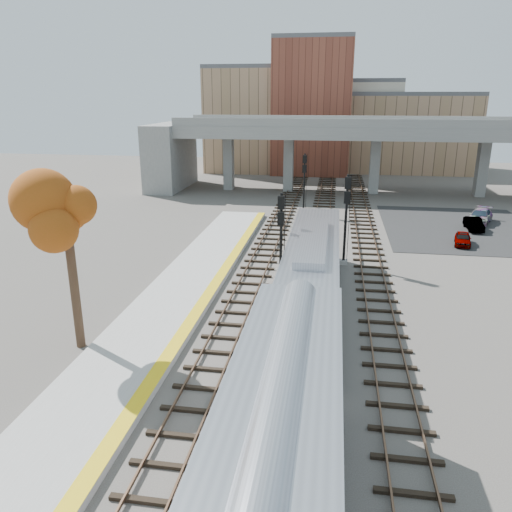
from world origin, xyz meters
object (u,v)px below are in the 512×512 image
(signal_mast_mid, at_px, (346,222))
(signal_mast_far, at_px, (304,186))
(signal_mast_near, at_px, (281,246))
(car_c, at_px, (480,216))
(tree, at_px, (66,214))
(locomotive, at_px, (312,271))
(car_a, at_px, (463,239))
(car_b, at_px, (474,224))

(signal_mast_mid, relative_size, signal_mast_far, 1.06)
(signal_mast_near, xyz_separation_m, signal_mast_mid, (4.10, 6.08, 0.23))
(signal_mast_mid, xyz_separation_m, car_c, (13.44, 14.89, -2.57))
(tree, bearing_deg, locomotive, 30.99)
(tree, bearing_deg, car_c, 48.37)
(tree, xyz_separation_m, car_a, (23.17, 21.67, -6.24))
(car_a, xyz_separation_m, car_c, (3.47, 8.30, 0.13))
(signal_mast_mid, relative_size, car_b, 1.90)
(tree, bearing_deg, signal_mast_near, 44.69)
(signal_mast_near, relative_size, car_a, 2.02)
(signal_mast_mid, bearing_deg, locomotive, -103.46)
(signal_mast_mid, distance_m, car_b, 17.15)
(signal_mast_far, bearing_deg, car_a, -34.93)
(signal_mast_far, xyz_separation_m, car_b, (16.21, -4.57, -2.38))
(signal_mast_near, relative_size, signal_mast_mid, 0.95)
(locomotive, bearing_deg, car_a, 51.31)
(signal_mast_near, bearing_deg, car_b, 47.87)
(signal_mast_mid, relative_size, car_c, 1.46)
(signal_mast_mid, bearing_deg, car_b, 44.36)
(signal_mast_mid, xyz_separation_m, car_a, (9.97, 6.59, -2.69))
(locomotive, height_order, signal_mast_mid, signal_mast_mid)
(signal_mast_near, height_order, car_c, signal_mast_near)
(car_a, distance_m, car_b, 5.68)
(signal_mast_near, distance_m, car_c, 27.43)
(locomotive, distance_m, signal_mast_mid, 8.65)
(signal_mast_far, xyz_separation_m, tree, (-9.10, -31.50, 3.82))
(tree, bearing_deg, car_b, 46.77)
(signal_mast_mid, distance_m, tree, 20.35)
(car_b, distance_m, car_c, 3.32)
(signal_mast_far, distance_m, car_b, 17.01)
(car_a, relative_size, car_c, 0.69)
(tree, distance_m, car_b, 37.48)
(locomotive, relative_size, signal_mast_mid, 2.83)
(signal_mast_mid, relative_size, tree, 0.73)
(signal_mast_mid, bearing_deg, car_c, 47.93)
(tree, height_order, car_a, tree)
(car_b, bearing_deg, tree, -132.66)
(locomotive, xyz_separation_m, tree, (-11.20, -6.73, 4.54))
(signal_mast_mid, bearing_deg, signal_mast_near, -124.00)
(signal_mast_far, bearing_deg, locomotive, -85.15)
(locomotive, relative_size, tree, 2.07)
(car_a, height_order, car_c, car_c)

